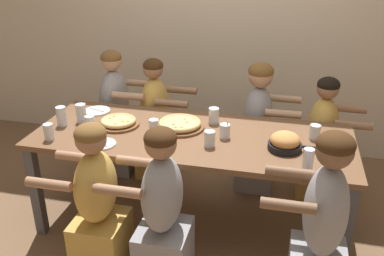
# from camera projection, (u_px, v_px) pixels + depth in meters

# --- Properties ---
(ground_plane) EXTENTS (18.00, 18.00, 0.00)m
(ground_plane) POSITION_uv_depth(u_px,v_px,m) (192.00, 221.00, 3.39)
(ground_plane) COLOR brown
(ground_plane) RESTS_ON ground
(dining_table) EXTENTS (2.28, 0.89, 0.76)m
(dining_table) POSITION_uv_depth(u_px,v_px,m) (192.00, 144.00, 3.11)
(dining_table) COLOR brown
(dining_table) RESTS_ON ground
(pizza_board_main) EXTENTS (0.31, 0.31, 0.05)m
(pizza_board_main) POSITION_uv_depth(u_px,v_px,m) (118.00, 122.00, 3.21)
(pizza_board_main) COLOR brown
(pizza_board_main) RESTS_ON dining_table
(pizza_board_second) EXTENTS (0.36, 0.36, 0.06)m
(pizza_board_second) POSITION_uv_depth(u_px,v_px,m) (180.00, 124.00, 3.16)
(pizza_board_second) COLOR brown
(pizza_board_second) RESTS_ON dining_table
(skillet_bowl) EXTENTS (0.33, 0.22, 0.12)m
(skillet_bowl) POSITION_uv_depth(u_px,v_px,m) (285.00, 142.00, 2.84)
(skillet_bowl) COLOR black
(skillet_bowl) RESTS_ON dining_table
(empty_plate_a) EXTENTS (0.21, 0.21, 0.02)m
(empty_plate_a) POSITION_uv_depth(u_px,v_px,m) (97.00, 111.00, 3.46)
(empty_plate_a) COLOR white
(empty_plate_a) RESTS_ON dining_table
(empty_plate_b) EXTENTS (0.18, 0.18, 0.02)m
(empty_plate_b) POSITION_uv_depth(u_px,v_px,m) (103.00, 144.00, 2.92)
(empty_plate_b) COLOR white
(empty_plate_b) RESTS_ON dining_table
(cocktail_glass_blue) EXTENTS (0.07, 0.07, 0.13)m
(cocktail_glass_blue) POSITION_uv_depth(u_px,v_px,m) (225.00, 132.00, 3.00)
(cocktail_glass_blue) COLOR silver
(cocktail_glass_blue) RESTS_ON dining_table
(drinking_glass_a) EXTENTS (0.07, 0.07, 0.10)m
(drinking_glass_a) POSITION_uv_depth(u_px,v_px,m) (332.00, 153.00, 2.71)
(drinking_glass_a) COLOR silver
(drinking_glass_a) RESTS_ON dining_table
(drinking_glass_b) EXTENTS (0.07, 0.07, 0.12)m
(drinking_glass_b) POSITION_uv_depth(u_px,v_px,m) (49.00, 133.00, 2.97)
(drinking_glass_b) COLOR silver
(drinking_glass_b) RESTS_ON dining_table
(drinking_glass_c) EXTENTS (0.08, 0.08, 0.10)m
(drinking_glass_c) POSITION_uv_depth(u_px,v_px,m) (315.00, 133.00, 2.99)
(drinking_glass_c) COLOR silver
(drinking_glass_c) RESTS_ON dining_table
(drinking_glass_d) EXTENTS (0.07, 0.07, 0.15)m
(drinking_glass_d) POSITION_uv_depth(u_px,v_px,m) (62.00, 117.00, 3.19)
(drinking_glass_d) COLOR silver
(drinking_glass_d) RESTS_ON dining_table
(drinking_glass_e) EXTENTS (0.08, 0.08, 0.14)m
(drinking_glass_e) POSITION_uv_depth(u_px,v_px,m) (81.00, 114.00, 3.25)
(drinking_glass_e) COLOR silver
(drinking_glass_e) RESTS_ON dining_table
(drinking_glass_f) EXTENTS (0.07, 0.07, 0.14)m
(drinking_glass_f) POSITION_uv_depth(u_px,v_px,m) (154.00, 129.00, 2.99)
(drinking_glass_f) COLOR silver
(drinking_glass_f) RESTS_ON dining_table
(drinking_glass_g) EXTENTS (0.06, 0.06, 0.15)m
(drinking_glass_g) POSITION_uv_depth(u_px,v_px,m) (308.00, 162.00, 2.57)
(drinking_glass_g) COLOR silver
(drinking_glass_g) RESTS_ON dining_table
(drinking_glass_h) EXTENTS (0.07, 0.07, 0.14)m
(drinking_glass_h) POSITION_uv_depth(u_px,v_px,m) (90.00, 126.00, 3.05)
(drinking_glass_h) COLOR silver
(drinking_glass_h) RESTS_ON dining_table
(drinking_glass_i) EXTENTS (0.08, 0.08, 0.12)m
(drinking_glass_i) POSITION_uv_depth(u_px,v_px,m) (214.00, 116.00, 3.24)
(drinking_glass_i) COLOR silver
(drinking_glass_i) RESTS_ON dining_table
(drinking_glass_j) EXTENTS (0.07, 0.07, 0.11)m
(drinking_glass_j) POSITION_uv_depth(u_px,v_px,m) (210.00, 139.00, 2.88)
(drinking_glass_j) COLOR silver
(drinking_glass_j) RESTS_ON dining_table
(diner_near_midleft) EXTENTS (0.51, 0.40, 1.09)m
(diner_near_midleft) POSITION_uv_depth(u_px,v_px,m) (98.00, 209.00, 2.69)
(diner_near_midleft) COLOR gold
(diner_near_midleft) RESTS_ON ground
(diner_far_right) EXTENTS (0.51, 0.40, 1.05)m
(diner_far_right) POSITION_uv_depth(u_px,v_px,m) (321.00, 144.00, 3.58)
(diner_far_right) COLOR gold
(diner_far_right) RESTS_ON ground
(diner_far_midleft) EXTENTS (0.51, 0.40, 1.11)m
(diner_far_midleft) POSITION_uv_depth(u_px,v_px,m) (156.00, 125.00, 3.87)
(diner_far_midleft) COLOR gold
(diner_far_midleft) RESTS_ON ground
(diner_far_midright) EXTENTS (0.51, 0.40, 1.14)m
(diner_far_midright) POSITION_uv_depth(u_px,v_px,m) (257.00, 132.00, 3.67)
(diner_far_midright) COLOR #99999E
(diner_far_midright) RESTS_ON ground
(diner_far_left) EXTENTS (0.51, 0.40, 1.16)m
(diner_far_left) POSITION_uv_depth(u_px,v_px,m) (116.00, 118.00, 3.94)
(diner_far_left) COLOR #99999E
(diner_far_left) RESTS_ON ground
(diner_near_right) EXTENTS (0.51, 0.40, 1.18)m
(diner_near_right) POSITION_uv_depth(u_px,v_px,m) (321.00, 235.00, 2.39)
(diner_near_right) COLOR #99999E
(diner_near_right) RESTS_ON ground
(diner_near_center) EXTENTS (0.51, 0.40, 1.11)m
(diner_near_center) POSITION_uv_depth(u_px,v_px,m) (162.00, 218.00, 2.60)
(diner_near_center) COLOR #99999E
(diner_near_center) RESTS_ON ground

